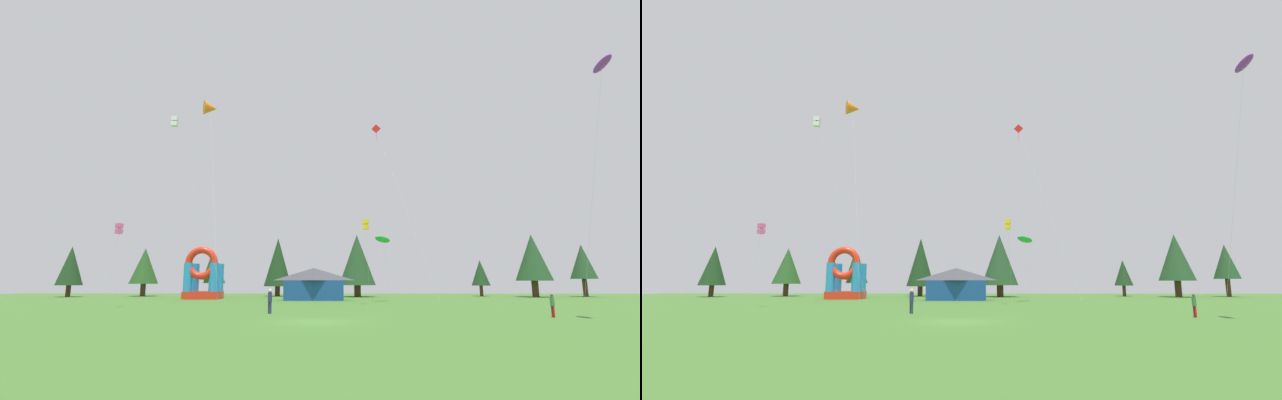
{
  "view_description": "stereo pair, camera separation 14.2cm",
  "coord_description": "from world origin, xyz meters",
  "views": [
    {
      "loc": [
        0.79,
        -27.29,
        2.42
      ],
      "look_at": [
        0.0,
        14.66,
        10.17
      ],
      "focal_mm": 24.63,
      "sensor_mm": 36.0,
      "label": 1
    },
    {
      "loc": [
        0.94,
        -27.29,
        2.42
      ],
      "look_at": [
        0.0,
        14.66,
        10.17
      ],
      "focal_mm": 24.63,
      "sensor_mm": 36.0,
      "label": 2
    }
  ],
  "objects": [
    {
      "name": "inflatable_blue_arch",
      "position": [
        -16.24,
        32.83,
        2.69
      ],
      "size": [
        4.65,
        4.21,
        7.0
      ],
      "color": "red",
      "rests_on": "ground_plane"
    },
    {
      "name": "kite_green_parafoil",
      "position": [
        7.33,
        25.51,
        7.34
      ],
      "size": [
        2.7,
        2.91,
        7.97
      ],
      "color": "green",
      "rests_on": "ground_plane"
    },
    {
      "name": "kite_red_diamond",
      "position": [
        8.21,
        36.36,
        24.76
      ],
      "size": [
        6.83,
        8.67,
        25.59
      ],
      "color": "red",
      "rests_on": "ground_plane"
    },
    {
      "name": "tree_row_4",
      "position": [
        -7.41,
        44.44,
        5.39
      ],
      "size": [
        4.45,
        4.45,
        9.28
      ],
      "color": "#4C331E",
      "rests_on": "ground_plane"
    },
    {
      "name": "tree_row_1",
      "position": [
        -29.02,
        43.96,
        4.76
      ],
      "size": [
        4.49,
        4.49,
        7.65
      ],
      "color": "#4C331E",
      "rests_on": "ground_plane"
    },
    {
      "name": "kite_yellow_box",
      "position": [
        4.72,
        18.56,
        8.24
      ],
      "size": [
        0.85,
        2.44,
        8.76
      ],
      "color": "yellow",
      "rests_on": "ground_plane"
    },
    {
      "name": "tree_row_5",
      "position": [
        5.28,
        41.72,
        5.63
      ],
      "size": [
        5.65,
        5.65,
        9.54
      ],
      "color": "#4C331E",
      "rests_on": "ground_plane"
    },
    {
      "name": "kite_pink_box",
      "position": [
        -18.84,
        13.25,
        7.23
      ],
      "size": [
        1.33,
        1.01,
        7.72
      ],
      "color": "#EA599E",
      "rests_on": "ground_plane"
    },
    {
      "name": "tree_row_0",
      "position": [
        -39.22,
        40.7,
        4.71
      ],
      "size": [
        3.9,
        3.9,
        7.74
      ],
      "color": "#4C331E",
      "rests_on": "ground_plane"
    },
    {
      "name": "ground_plane",
      "position": [
        0.0,
        0.0,
        0.0
      ],
      "size": [
        120.0,
        120.0,
        0.0
      ],
      "primitive_type": "plane",
      "color": "#3D6B28"
    },
    {
      "name": "person_left_edge",
      "position": [
        15.91,
        3.35,
        0.94
      ],
      "size": [
        0.34,
        0.34,
        1.58
      ],
      "rotation": [
        0.0,
        0.0,
        1.87
      ],
      "color": "#B21E26",
      "rests_on": "ground_plane"
    },
    {
      "name": "tree_row_3",
      "position": [
        -16.64,
        40.36,
        4.16
      ],
      "size": [
        3.32,
        3.32,
        6.34
      ],
      "color": "#4C331E",
      "rests_on": "ground_plane"
    },
    {
      "name": "kite_purple_parafoil",
      "position": [
        18.54,
        -0.7,
        16.17
      ],
      "size": [
        0.94,
        7.05,
        16.61
      ],
      "color": "purple",
      "rests_on": "ground_plane"
    },
    {
      "name": "kite_white_box",
      "position": [
        -16.52,
        19.5,
        20.08
      ],
      "size": [
        6.83,
        0.84,
        20.69
      ],
      "color": "white",
      "rests_on": "ground_plane"
    },
    {
      "name": "tree_row_8",
      "position": [
        40.68,
        42.85,
        5.34
      ],
      "size": [
        3.85,
        3.85,
        8.08
      ],
      "color": "#4C331E",
      "rests_on": "ground_plane"
    },
    {
      "name": "festival_tent",
      "position": [
        -1.06,
        29.36,
        2.02
      ],
      "size": [
        7.44,
        3.2,
        4.03
      ],
      "color": "#19478C",
      "rests_on": "ground_plane"
    },
    {
      "name": "tree_row_2",
      "position": [
        -17.82,
        42.52,
        4.48
      ],
      "size": [
        2.42,
        2.42,
        6.57
      ],
      "color": "#4C331E",
      "rests_on": "ground_plane"
    },
    {
      "name": "tree_row_6",
      "position": [
        25.28,
        44.76,
        3.66
      ],
      "size": [
        2.88,
        2.88,
        5.71
      ],
      "color": "#4C331E",
      "rests_on": "ground_plane"
    },
    {
      "name": "kite_orange_delta",
      "position": [
        -16.41,
        33.11,
        27.33
      ],
      "size": [
        5.99,
        11.32,
        28.41
      ],
      "color": "orange",
      "rests_on": "ground_plane"
    },
    {
      "name": "person_far_side",
      "position": [
        -3.62,
        6.45,
        1.08
      ],
      "size": [
        0.43,
        0.43,
        1.82
      ],
      "rotation": [
        0.0,
        0.0,
        5.77
      ],
      "color": "navy",
      "rests_on": "ground_plane"
    },
    {
      "name": "tree_row_7",
      "position": [
        32.27,
        41.29,
        5.94
      ],
      "size": [
        5.32,
        5.32,
        9.53
      ],
      "color": "#4C331E",
      "rests_on": "ground_plane"
    }
  ]
}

